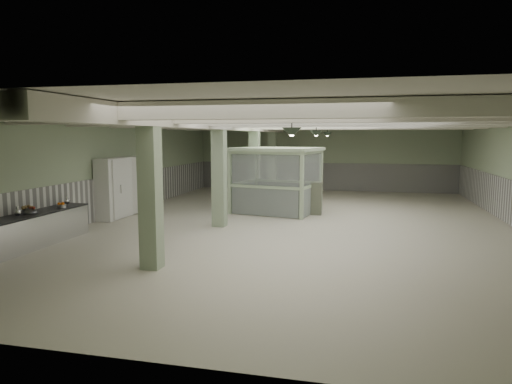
% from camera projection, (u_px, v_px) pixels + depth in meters
% --- Properties ---
extents(floor, '(20.00, 20.00, 0.00)m').
position_uv_depth(floor, '(299.00, 224.00, 15.55)').
color(floor, beige).
rests_on(floor, ground).
extents(ceiling, '(14.00, 20.00, 0.02)m').
position_uv_depth(ceiling, '(300.00, 117.00, 15.11)').
color(ceiling, silver).
rests_on(ceiling, wall_back).
extents(wall_back, '(14.00, 0.02, 3.60)m').
position_uv_depth(wall_back, '(324.00, 158.00, 25.00)').
color(wall_back, '#98A987').
rests_on(wall_back, floor).
extents(wall_front, '(14.00, 0.02, 3.60)m').
position_uv_depth(wall_front, '(190.00, 231.00, 5.67)').
color(wall_front, '#98A987').
rests_on(wall_front, floor).
extents(wall_left, '(0.02, 20.00, 3.60)m').
position_uv_depth(wall_left, '(112.00, 168.00, 16.91)').
color(wall_left, '#98A987').
rests_on(wall_left, floor).
extents(wainscot_left, '(0.05, 19.90, 1.50)m').
position_uv_depth(wainscot_left, '(113.00, 196.00, 17.04)').
color(wainscot_left, white).
rests_on(wainscot_left, floor).
extents(wainscot_back, '(13.90, 0.05, 1.50)m').
position_uv_depth(wainscot_back, '(324.00, 177.00, 25.10)').
color(wainscot_back, white).
rests_on(wainscot_back, floor).
extents(girder, '(0.45, 19.90, 0.40)m').
position_uv_depth(girder, '(228.00, 124.00, 15.71)').
color(girder, silver).
rests_on(girder, ceiling).
extents(beam_a, '(13.90, 0.35, 0.32)m').
position_uv_depth(beam_a, '(241.00, 110.00, 7.89)').
color(beam_a, silver).
rests_on(beam_a, ceiling).
extents(beam_b, '(13.90, 0.35, 0.32)m').
position_uv_depth(beam_b, '(270.00, 116.00, 10.30)').
color(beam_b, silver).
rests_on(beam_b, ceiling).
extents(beam_c, '(13.90, 0.35, 0.32)m').
position_uv_depth(beam_c, '(288.00, 120.00, 12.72)').
color(beam_c, silver).
rests_on(beam_c, ceiling).
extents(beam_d, '(13.90, 0.35, 0.32)m').
position_uv_depth(beam_d, '(300.00, 122.00, 15.14)').
color(beam_d, silver).
rests_on(beam_d, ceiling).
extents(beam_e, '(13.90, 0.35, 0.32)m').
position_uv_depth(beam_e, '(308.00, 124.00, 17.55)').
color(beam_e, silver).
rests_on(beam_e, ceiling).
extents(beam_f, '(13.90, 0.35, 0.32)m').
position_uv_depth(beam_f, '(315.00, 126.00, 19.97)').
color(beam_f, silver).
rests_on(beam_f, ceiling).
extents(beam_g, '(13.90, 0.35, 0.32)m').
position_uv_depth(beam_g, '(320.00, 127.00, 22.38)').
color(beam_g, silver).
rests_on(beam_g, ceiling).
extents(column_a, '(0.42, 0.42, 3.60)m').
position_uv_depth(column_a, '(150.00, 189.00, 10.10)').
color(column_a, '#95AA89').
rests_on(column_a, floor).
extents(column_b, '(0.42, 0.42, 3.60)m').
position_uv_depth(column_b, '(219.00, 172.00, 14.93)').
color(column_b, '#95AA89').
rests_on(column_b, floor).
extents(column_c, '(0.42, 0.42, 3.60)m').
position_uv_depth(column_c, '(254.00, 163.00, 19.76)').
color(column_c, '#95AA89').
rests_on(column_c, floor).
extents(column_d, '(0.42, 0.42, 3.60)m').
position_uv_depth(column_d, '(272.00, 159.00, 23.63)').
color(column_d, '#95AA89').
rests_on(column_d, floor).
extents(pendant_front, '(0.44, 0.44, 0.22)m').
position_uv_depth(pendant_front, '(292.00, 132.00, 10.23)').
color(pendant_front, '#2B392A').
rests_on(pendant_front, ceiling).
extents(pendant_mid, '(0.44, 0.44, 0.22)m').
position_uv_depth(pendant_mid, '(316.00, 134.00, 15.55)').
color(pendant_mid, '#2B392A').
rests_on(pendant_mid, ceiling).
extents(pendant_back, '(0.44, 0.44, 0.22)m').
position_uv_depth(pendant_back, '(327.00, 134.00, 20.38)').
color(pendant_back, '#2B392A').
rests_on(pendant_back, ceiling).
extents(prep_counter, '(0.80, 4.58, 0.91)m').
position_uv_depth(prep_counter, '(25.00, 232.00, 11.98)').
color(prep_counter, silver).
rests_on(prep_counter, floor).
extents(pitcher_near, '(0.21, 0.23, 0.25)m').
position_uv_depth(pitcher_near, '(67.00, 201.00, 13.82)').
color(pitcher_near, silver).
rests_on(pitcher_near, prep_counter).
extents(pitcher_far, '(0.21, 0.23, 0.25)m').
position_uv_depth(pitcher_far, '(18.00, 211.00, 11.82)').
color(pitcher_far, silver).
rests_on(pitcher_far, prep_counter).
extents(veg_colander, '(0.49, 0.49, 0.21)m').
position_uv_depth(veg_colander, '(29.00, 210.00, 12.21)').
color(veg_colander, '#414146').
rests_on(veg_colander, prep_counter).
extents(orange_bowl, '(0.29, 0.29, 0.09)m').
position_uv_depth(orange_bowl, '(62.00, 206.00, 13.19)').
color(orange_bowl, '#B2B2B7').
rests_on(orange_bowl, prep_counter).
extents(walkin_cooler, '(1.11, 2.39, 2.19)m').
position_uv_depth(walkin_cooler, '(120.00, 187.00, 16.81)').
color(walkin_cooler, white).
rests_on(walkin_cooler, floor).
extents(guard_booth, '(3.60, 3.22, 2.53)m').
position_uv_depth(guard_booth, '(277.00, 168.00, 17.81)').
color(guard_booth, '#ABC29B').
rests_on(guard_booth, floor).
extents(filing_cabinet, '(0.42, 0.59, 1.23)m').
position_uv_depth(filing_cabinet, '(317.00, 198.00, 17.39)').
color(filing_cabinet, '#616655').
rests_on(filing_cabinet, floor).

